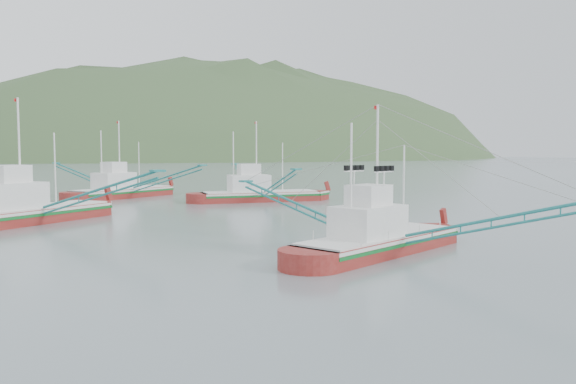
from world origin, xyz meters
TOP-DOWN VIEW (x-y plane):
  - ground at (0.00, 0.00)m, footprint 1200.00×1200.00m
  - main_boat at (0.93, -1.97)m, footprint 13.24×22.91m
  - bg_boat_right at (14.06, 31.77)m, footprint 14.73×25.19m
  - bg_boat_far at (2.32, 46.75)m, footprint 15.04×25.35m
  - bg_boat_left at (-13.31, 25.26)m, footprint 17.57×25.87m
  - headland_right at (240.00, 430.00)m, footprint 684.00×432.00m

SIDE VIEW (x-z plane):
  - ground at x=0.00m, z-range 0.00..0.00m
  - headland_right at x=240.00m, z-range -153.00..153.00m
  - main_boat at x=0.93m, z-range -3.01..6.38m
  - bg_boat_right at x=14.06m, z-range -3.24..7.20m
  - bg_boat_far at x=2.32m, z-range -3.21..7.59m
  - bg_boat_left at x=-13.31m, z-range -3.28..7.97m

